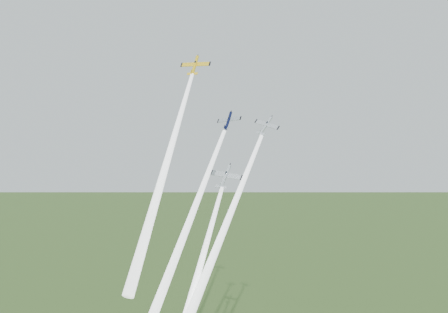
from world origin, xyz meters
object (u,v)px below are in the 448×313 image
plane_yellow (195,65)px  plane_silver_low (225,177)px  plane_silver_right (266,126)px  plane_navy (228,121)px

plane_yellow → plane_silver_low: bearing=-44.2°
plane_yellow → plane_silver_right: bearing=-15.1°
plane_silver_low → plane_navy: bearing=91.0°
plane_silver_low → plane_yellow: bearing=141.1°
plane_navy → plane_silver_low: bearing=-81.1°
plane_yellow → plane_navy: bearing=-38.3°
plane_silver_right → plane_silver_low: plane_silver_right is taller
plane_navy → plane_silver_low: (0.02, -2.12, -13.65)m
plane_yellow → plane_navy: size_ratio=1.26×
plane_yellow → plane_silver_right: (21.33, -3.91, -16.39)m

